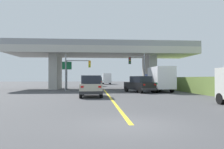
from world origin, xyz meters
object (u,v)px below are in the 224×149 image
object	(u,v)px
traffic_signal_nearside	(139,67)
highway_sign	(67,68)
suv_lead	(91,86)
box_truck	(159,79)
suv_crossing	(140,84)
traffic_signal_farside	(75,68)
sedan_oncoming	(98,82)
semi_truck_distant	(107,79)

from	to	relation	value
traffic_signal_nearside	highway_sign	bearing A→B (deg)	154.44
suv_lead	box_truck	world-z (taller)	box_truck
suv_crossing	traffic_signal_farside	distance (m)	9.49
suv_crossing	box_truck	xyz separation A→B (m)	(2.91, 1.34, 0.66)
traffic_signal_nearside	traffic_signal_farside	bearing A→B (deg)	174.01
sedan_oncoming	semi_truck_distant	bearing A→B (deg)	79.69
sedan_oncoming	suv_lead	bearing A→B (deg)	-92.01
suv_crossing	highway_sign	xyz separation A→B (m)	(-10.02, 8.00, 2.32)
suv_lead	highway_sign	distance (m)	14.62
suv_crossing	highway_sign	distance (m)	13.03
sedan_oncoming	traffic_signal_nearside	bearing A→B (deg)	-73.24
sedan_oncoming	highway_sign	bearing A→B (deg)	-111.03
box_truck	sedan_oncoming	bearing A→B (deg)	111.63
suv_crossing	box_truck	world-z (taller)	box_truck
box_truck	highway_sign	distance (m)	14.64
traffic_signal_nearside	box_truck	bearing A→B (deg)	-34.26
box_truck	traffic_signal_farside	size ratio (longest dim) A/B	1.34
traffic_signal_farside	semi_truck_distant	bearing A→B (deg)	79.21
box_truck	traffic_signal_nearside	distance (m)	3.33
box_truck	semi_truck_distant	world-z (taller)	box_truck
suv_lead	sedan_oncoming	world-z (taller)	same
suv_lead	semi_truck_distant	world-z (taller)	semi_truck_distant
traffic_signal_farside	highway_sign	world-z (taller)	traffic_signal_farside
box_truck	sedan_oncoming	xyz separation A→B (m)	(-7.87, 19.84, -0.66)
sedan_oncoming	highway_sign	size ratio (longest dim) A/B	1.01
suv_crossing	semi_truck_distant	distance (m)	36.66
semi_truck_distant	sedan_oncoming	bearing A→B (deg)	-100.31
sedan_oncoming	traffic_signal_farside	bearing A→B (deg)	-101.22
sedan_oncoming	traffic_signal_nearside	xyz separation A→B (m)	(5.48, -18.22, 2.32)
suv_lead	suv_crossing	bearing A→B (deg)	44.67
box_truck	highway_sign	size ratio (longest dim) A/B	1.50
suv_lead	box_truck	bearing A→B (deg)	39.13
suv_lead	highway_sign	world-z (taller)	highway_sign
suv_crossing	sedan_oncoming	xyz separation A→B (m)	(-4.95, 21.17, -0.00)
suv_lead	sedan_oncoming	size ratio (longest dim) A/B	0.93
box_truck	suv_crossing	bearing A→B (deg)	-155.35
highway_sign	semi_truck_distant	world-z (taller)	highway_sign
box_truck	suv_lead	bearing A→B (deg)	-140.87
highway_sign	traffic_signal_farside	bearing A→B (deg)	-68.28
sedan_oncoming	box_truck	bearing A→B (deg)	-68.37
highway_sign	box_truck	bearing A→B (deg)	-27.28
traffic_signal_nearside	suv_lead	bearing A→B (deg)	-126.18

